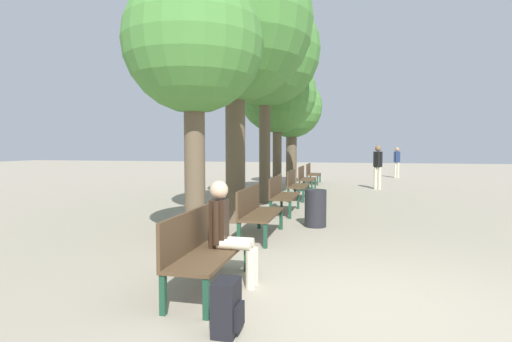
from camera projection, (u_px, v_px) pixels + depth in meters
The scene contains 17 objects.
ground_plane at pixel (364, 305), 4.21m from camera, with size 80.00×80.00×0.00m, color gray.
bench_row_0 at pixel (202, 245), 4.65m from camera, with size 0.54×1.64×0.92m.
bench_row_1 at pixel (256, 209), 7.37m from camera, with size 0.54×1.64×0.92m.
bench_row_2 at pixel (281, 192), 10.09m from camera, with size 0.54×1.64×0.92m.
bench_row_3 at pixel (296, 183), 12.80m from camera, with size 0.54×1.64×0.92m.
bench_row_4 at pixel (305, 177), 15.52m from camera, with size 0.54×1.64×0.92m.
bench_row_5 at pixel (312, 172), 18.23m from camera, with size 0.54×1.64×0.92m.
tree_row_0 at pixel (194, 46), 6.38m from camera, with size 2.25×2.25×4.47m.
tree_row_1 at pixel (235, 25), 8.64m from camera, with size 3.40×3.40×6.06m.
tree_row_2 at pixel (265, 52), 11.70m from camera, with size 3.25×3.25×6.12m.
tree_row_3 at pixel (277, 94), 13.81m from camera, with size 2.71×2.71×4.88m.
tree_row_4 at pixel (292, 109), 17.26m from camera, with size 2.64×2.64×4.72m.
person_seated at pixel (228, 230), 4.81m from camera, with size 0.58×0.33×1.26m.
backpack at pixel (227, 307), 3.55m from camera, with size 0.24×0.31×0.48m.
pedestrian_near at pixel (378, 164), 15.79m from camera, with size 0.35×0.31×1.74m.
pedestrian_mid at pixel (397, 160), 21.75m from camera, with size 0.34×0.26×1.67m.
trash_bin at pixel (315, 208), 8.36m from camera, with size 0.45×0.45×0.78m.
Camera 1 is at (-0.17, -4.27, 1.66)m, focal length 28.00 mm.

